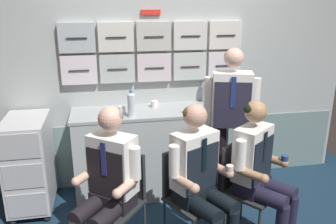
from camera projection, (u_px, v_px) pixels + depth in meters
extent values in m
cube|color=#A9B1B1|center=(167.00, 91.00, 3.92)|extent=(4.20, 0.06, 2.15)
cube|color=slate|center=(167.00, 150.00, 4.10)|extent=(4.12, 0.01, 0.73)
cube|color=silver|center=(79.00, 70.00, 3.61)|extent=(0.36, 0.06, 0.30)
cylinder|color=#1F262C|center=(79.00, 71.00, 3.58)|extent=(0.20, 0.01, 0.01)
cube|color=#B2BAB9|center=(117.00, 69.00, 3.68)|extent=(0.36, 0.06, 0.30)
cylinder|color=#202724|center=(118.00, 69.00, 3.65)|extent=(0.20, 0.01, 0.01)
cube|color=silver|center=(154.00, 67.00, 3.75)|extent=(0.36, 0.06, 0.30)
cylinder|color=#1D2629|center=(155.00, 68.00, 3.72)|extent=(0.20, 0.01, 0.01)
cube|color=#B6BFBB|center=(189.00, 66.00, 3.82)|extent=(0.36, 0.06, 0.30)
cylinder|color=#2B1D2C|center=(190.00, 67.00, 3.79)|extent=(0.20, 0.01, 0.01)
cube|color=silver|center=(224.00, 65.00, 3.89)|extent=(0.36, 0.06, 0.30)
cylinder|color=#24222C|center=(225.00, 65.00, 3.86)|extent=(0.20, 0.01, 0.01)
cube|color=#A6B1B6|center=(77.00, 38.00, 3.51)|extent=(0.36, 0.06, 0.30)
cylinder|color=#24242C|center=(76.00, 38.00, 3.48)|extent=(0.20, 0.01, 0.01)
cube|color=silver|center=(116.00, 37.00, 3.58)|extent=(0.36, 0.06, 0.30)
cylinder|color=black|center=(116.00, 37.00, 3.55)|extent=(0.20, 0.01, 0.01)
cube|color=#B4B6B1|center=(154.00, 36.00, 3.65)|extent=(0.36, 0.06, 0.30)
cylinder|color=#22292C|center=(154.00, 37.00, 3.62)|extent=(0.20, 0.01, 0.01)
cube|color=silver|center=(190.00, 36.00, 3.72)|extent=(0.36, 0.06, 0.30)
cylinder|color=black|center=(191.00, 36.00, 3.69)|extent=(0.20, 0.01, 0.01)
cube|color=silver|center=(225.00, 35.00, 3.79)|extent=(0.36, 0.06, 0.30)
cylinder|color=black|center=(226.00, 35.00, 3.76)|extent=(0.20, 0.01, 0.01)
cube|color=red|center=(151.00, 12.00, 3.58)|extent=(0.20, 0.02, 0.05)
cube|color=#ABB3B4|center=(150.00, 153.00, 3.79)|extent=(1.57, 0.52, 0.92)
cube|color=#9BA4A5|center=(149.00, 112.00, 3.65)|extent=(1.60, 0.53, 0.03)
sphere|color=black|center=(13.00, 221.00, 3.33)|extent=(0.07, 0.07, 0.07)
sphere|color=black|center=(47.00, 217.00, 3.38)|extent=(0.07, 0.07, 0.07)
sphere|color=black|center=(25.00, 192.00, 3.84)|extent=(0.07, 0.07, 0.07)
sphere|color=black|center=(54.00, 189.00, 3.90)|extent=(0.07, 0.07, 0.07)
cube|color=silver|center=(30.00, 162.00, 3.47)|extent=(0.40, 0.64, 0.89)
cube|color=#AFB0B3|center=(27.00, 205.00, 3.25)|extent=(0.35, 0.01, 0.24)
cube|color=#AFB0B3|center=(23.00, 177.00, 3.16)|extent=(0.35, 0.01, 0.24)
cube|color=#AFB0B3|center=(19.00, 147.00, 3.07)|extent=(0.35, 0.01, 0.24)
cylinder|color=#28282D|center=(17.00, 132.00, 3.06)|extent=(0.32, 0.02, 0.02)
cylinder|color=#2D2D33|center=(110.00, 214.00, 3.12)|extent=(0.02, 0.02, 0.44)
cube|color=#232627|center=(114.00, 206.00, 2.82)|extent=(0.56, 0.56, 0.02)
cube|color=#232627|center=(126.00, 173.00, 2.91)|extent=(0.31, 0.25, 0.40)
cylinder|color=#2D2D33|center=(107.00, 169.00, 2.98)|extent=(0.02, 0.02, 0.40)
cylinder|color=#2D2D33|center=(144.00, 178.00, 2.82)|extent=(0.02, 0.02, 0.40)
cylinder|color=black|center=(90.00, 207.00, 2.69)|extent=(0.33, 0.38, 0.13)
cylinder|color=black|center=(110.00, 214.00, 2.61)|extent=(0.33, 0.38, 0.13)
cube|color=black|center=(113.00, 199.00, 2.79)|extent=(0.39, 0.37, 0.12)
cube|color=white|center=(113.00, 164.00, 2.72)|extent=(0.40, 0.38, 0.48)
cube|color=black|center=(105.00, 174.00, 2.64)|extent=(0.27, 0.21, 0.38)
cube|color=navy|center=(103.00, 159.00, 2.60)|extent=(0.04, 0.03, 0.27)
cylinder|color=white|center=(91.00, 153.00, 2.80)|extent=(0.08, 0.08, 0.26)
cylinder|color=#E2AD94|center=(86.00, 176.00, 2.74)|extent=(0.20, 0.23, 0.07)
sphere|color=#E2AD94|center=(76.00, 182.00, 2.65)|extent=(0.08, 0.08, 0.08)
cylinder|color=white|center=(135.00, 163.00, 2.61)|extent=(0.08, 0.08, 0.26)
cylinder|color=#E2AD94|center=(126.00, 187.00, 2.58)|extent=(0.20, 0.23, 0.07)
sphere|color=#E2AD94|center=(117.00, 194.00, 2.49)|extent=(0.08, 0.08, 0.08)
sphere|color=#E2AD94|center=(110.00, 119.00, 2.61)|extent=(0.19, 0.19, 0.19)
ellipsoid|color=gray|center=(111.00, 116.00, 2.61)|extent=(0.25, 0.25, 0.13)
cylinder|color=#2D2D33|center=(164.00, 223.00, 2.99)|extent=(0.02, 0.02, 0.44)
cylinder|color=#2D2D33|center=(195.00, 208.00, 3.20)|extent=(0.02, 0.02, 0.44)
cube|color=#232627|center=(195.00, 201.00, 2.89)|extent=(0.54, 0.54, 0.02)
cube|color=#232627|center=(180.00, 170.00, 2.97)|extent=(0.34, 0.20, 0.40)
cylinder|color=#2D2D33|center=(164.00, 176.00, 2.86)|extent=(0.02, 0.02, 0.40)
cylinder|color=#2D2D33|center=(197.00, 164.00, 3.07)|extent=(0.02, 0.02, 0.40)
cylinder|color=black|center=(201.00, 207.00, 2.69)|extent=(0.29, 0.39, 0.13)
cylinder|color=black|center=(218.00, 199.00, 2.80)|extent=(0.29, 0.39, 0.13)
cube|color=black|center=(195.00, 193.00, 2.87)|extent=(0.39, 0.33, 0.12)
cube|color=white|center=(194.00, 160.00, 2.80)|extent=(0.41, 0.34, 0.47)
cube|color=black|center=(203.00, 169.00, 2.73)|extent=(0.29, 0.16, 0.38)
cube|color=black|center=(204.00, 155.00, 2.69)|extent=(0.04, 0.03, 0.26)
cylinder|color=white|center=(174.00, 161.00, 2.66)|extent=(0.08, 0.08, 0.26)
cylinder|color=tan|center=(185.00, 183.00, 2.63)|extent=(0.17, 0.24, 0.07)
sphere|color=tan|center=(195.00, 189.00, 2.55)|extent=(0.08, 0.08, 0.08)
cylinder|color=white|center=(213.00, 147.00, 2.90)|extent=(0.08, 0.08, 0.26)
cylinder|color=tan|center=(220.00, 169.00, 2.86)|extent=(0.17, 0.24, 0.07)
sphere|color=tan|center=(229.00, 174.00, 2.78)|extent=(0.08, 0.08, 0.08)
cylinder|color=silver|center=(230.00, 169.00, 2.76)|extent=(0.06, 0.06, 0.06)
sphere|color=tan|center=(195.00, 116.00, 2.68)|extent=(0.19, 0.19, 0.19)
ellipsoid|color=brown|center=(194.00, 113.00, 2.69)|extent=(0.24, 0.23, 0.13)
cylinder|color=#2D2D33|center=(277.00, 214.00, 3.12)|extent=(0.02, 0.02, 0.44)
cylinder|color=#2D2D33|center=(221.00, 216.00, 3.09)|extent=(0.02, 0.02, 0.44)
cylinder|color=#2D2D33|center=(242.00, 199.00, 3.35)|extent=(0.02, 0.02, 0.44)
cube|color=#232627|center=(251.00, 192.00, 3.03)|extent=(0.56, 0.56, 0.02)
cube|color=#232627|center=(234.00, 163.00, 3.09)|extent=(0.31, 0.25, 0.40)
cylinder|color=#2D2D33|center=(224.00, 171.00, 2.95)|extent=(0.02, 0.02, 0.40)
cylinder|color=#2D2D33|center=(245.00, 157.00, 3.21)|extent=(0.02, 0.02, 0.40)
cylinder|color=#1F1D34|center=(290.00, 219.00, 2.94)|extent=(0.10, 0.10, 0.44)
cylinder|color=#1F1D34|center=(265.00, 196.00, 2.85)|extent=(0.33, 0.37, 0.13)
cylinder|color=#1F1D34|center=(274.00, 188.00, 2.98)|extent=(0.33, 0.37, 0.13)
cube|color=#1F1D34|center=(252.00, 184.00, 3.01)|extent=(0.38, 0.36, 0.12)
cube|color=white|center=(252.00, 153.00, 2.94)|extent=(0.39, 0.37, 0.46)
cube|color=black|center=(263.00, 160.00, 2.88)|extent=(0.26, 0.21, 0.37)
cube|color=black|center=(265.00, 147.00, 2.84)|extent=(0.04, 0.03, 0.26)
cylinder|color=white|center=(240.00, 155.00, 2.77)|extent=(0.08, 0.08, 0.25)
cylinder|color=#A57E58|center=(252.00, 175.00, 2.77)|extent=(0.20, 0.22, 0.07)
sphere|color=#A57E58|center=(264.00, 179.00, 2.70)|extent=(0.08, 0.08, 0.08)
cylinder|color=white|center=(264.00, 140.00, 3.07)|extent=(0.08, 0.08, 0.25)
cylinder|color=#A57E58|center=(273.00, 159.00, 3.03)|extent=(0.20, 0.22, 0.07)
sphere|color=#A57E58|center=(284.00, 163.00, 2.97)|extent=(0.08, 0.08, 0.08)
cylinder|color=navy|center=(285.00, 159.00, 2.95)|extent=(0.06, 0.06, 0.06)
sphere|color=#A57E58|center=(256.00, 112.00, 2.83)|extent=(0.18, 0.18, 0.18)
ellipsoid|color=black|center=(254.00, 109.00, 2.83)|extent=(0.24, 0.24, 0.13)
cube|color=black|center=(216.00, 204.00, 3.61)|extent=(0.15, 0.26, 0.06)
cube|color=black|center=(236.00, 206.00, 3.59)|extent=(0.15, 0.26, 0.06)
cylinder|color=black|center=(219.00, 164.00, 3.50)|extent=(0.12, 0.12, 0.84)
cylinder|color=black|center=(237.00, 165.00, 3.48)|extent=(0.12, 0.12, 0.84)
cube|color=white|center=(232.00, 99.00, 3.28)|extent=(0.41, 0.30, 0.51)
cube|color=#232235|center=(232.00, 105.00, 3.19)|extent=(0.32, 0.11, 0.43)
cube|color=navy|center=(233.00, 93.00, 3.15)|extent=(0.04, 0.02, 0.29)
cylinder|color=white|center=(208.00, 106.00, 3.33)|extent=(0.08, 0.08, 0.57)
sphere|color=#D8AC98|center=(207.00, 134.00, 3.42)|extent=(0.08, 0.08, 0.08)
cylinder|color=white|center=(255.00, 108.00, 3.29)|extent=(0.08, 0.08, 0.57)
sphere|color=#D8AC98|center=(253.00, 136.00, 3.37)|extent=(0.08, 0.08, 0.08)
sphere|color=#D8AC98|center=(234.00, 58.00, 3.17)|extent=(0.18, 0.18, 0.18)
ellipsoid|color=brown|center=(234.00, 56.00, 3.17)|extent=(0.22, 0.21, 0.13)
cylinder|color=silver|center=(131.00, 106.00, 3.42)|extent=(0.08, 0.08, 0.22)
cone|color=silver|center=(131.00, 93.00, 3.38)|extent=(0.08, 0.08, 0.02)
cylinder|color=blue|center=(131.00, 91.00, 3.37)|extent=(0.03, 0.03, 0.02)
cylinder|color=silver|center=(205.00, 93.00, 3.90)|extent=(0.07, 0.07, 0.22)
cone|color=silver|center=(206.00, 82.00, 3.86)|extent=(0.07, 0.07, 0.02)
cylinder|color=#3174C6|center=(206.00, 80.00, 3.86)|extent=(0.03, 0.03, 0.02)
cylinder|color=tan|center=(215.00, 104.00, 3.72)|extent=(0.06, 0.06, 0.09)
cylinder|color=#382114|center=(215.00, 100.00, 3.71)|extent=(0.05, 0.05, 0.01)
cylinder|color=white|center=(122.00, 110.00, 3.52)|extent=(0.07, 0.07, 0.08)
cylinder|color=#382114|center=(122.00, 107.00, 3.51)|extent=(0.06, 0.06, 0.01)
cylinder|color=white|center=(154.00, 104.00, 3.74)|extent=(0.07, 0.07, 0.07)
cylinder|color=#382114|center=(154.00, 101.00, 3.74)|extent=(0.06, 0.06, 0.01)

